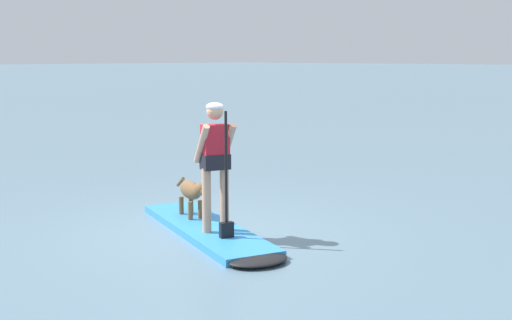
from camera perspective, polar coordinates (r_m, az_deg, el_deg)
ground_plane at (r=9.28m, az=-4.27°, el=-6.19°), size 400.00×400.00×0.00m
paddleboard at (r=9.07m, az=-3.73°, el=-6.22°), size 3.48×1.91×0.10m
person_paddler at (r=8.73m, az=-3.47°, el=0.22°), size 0.67×0.59×1.72m
dog at (r=9.67m, az=-5.52°, el=-2.71°), size 1.05×0.46×0.56m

